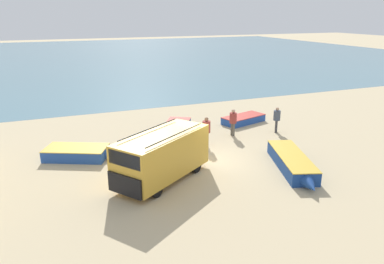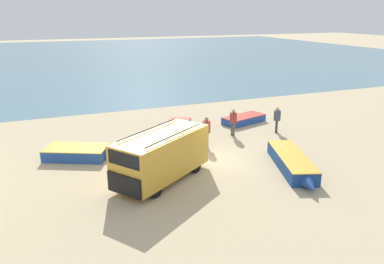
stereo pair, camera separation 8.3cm
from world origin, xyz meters
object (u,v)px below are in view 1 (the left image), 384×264
object	(u,v)px
parked_van	(162,155)
fishing_rowboat_3	(176,128)
fisherman_0	(277,117)
fishing_rowboat_1	(244,119)
fishing_rowboat_2	(78,153)
fisherman_1	(206,129)
fishing_rowboat_0	(293,163)
fisherman_2	(233,120)

from	to	relation	value
parked_van	fishing_rowboat_3	size ratio (longest dim) A/B	1.14
parked_van	fisherman_0	bearing A→B (deg)	169.97
fishing_rowboat_1	fishing_rowboat_2	bearing A→B (deg)	176.31
fisherman_0	fisherman_1	distance (m)	5.29
fishing_rowboat_3	fishing_rowboat_2	bearing A→B (deg)	140.32
fishing_rowboat_2	fisherman_1	distance (m)	7.07
fishing_rowboat_1	fishing_rowboat_3	xyz separation A→B (m)	(-5.25, -0.39, 0.03)
parked_van	fishing_rowboat_0	bearing A→B (deg)	133.64
parked_van	fisherman_2	bearing A→B (deg)	-177.74
fishing_rowboat_0	fisherman_2	bearing A→B (deg)	-158.88
fishing_rowboat_1	fisherman_0	xyz separation A→B (m)	(0.75, -2.73, 0.73)
fisherman_2	fisherman_0	bearing A→B (deg)	161.22
fisherman_2	parked_van	bearing A→B (deg)	26.59
fishing_rowboat_0	fishing_rowboat_3	bearing A→B (deg)	-137.79
fishing_rowboat_1	fisherman_1	distance (m)	5.73
parked_van	fishing_rowboat_0	world-z (taller)	parked_van
fishing_rowboat_2	parked_van	bearing A→B (deg)	-26.34
fishing_rowboat_2	fisherman_2	xyz separation A→B (m)	(9.32, 0.32, 0.71)
fishing_rowboat_0	fisherman_0	world-z (taller)	fisherman_0
fisherman_1	fishing_rowboat_3	bearing A→B (deg)	96.02
fishing_rowboat_3	fisherman_0	bearing A→B (deg)	-80.72
fishing_rowboat_1	fishing_rowboat_2	xyz separation A→B (m)	(-11.48, -2.62, 0.05)
fishing_rowboat_0	fisherman_1	bearing A→B (deg)	-132.22
fishing_rowboat_1	fisherman_2	bearing A→B (deg)	-149.80
fisherman_0	fisherman_2	size ratio (longest dim) A/B	0.98
parked_van	fishing_rowboat_1	size ratio (longest dim) A/B	1.34
parked_van	fishing_rowboat_3	distance (m)	7.12
fishing_rowboat_2	fisherman_1	xyz separation A→B (m)	(6.98, -0.85, 0.73)
fishing_rowboat_3	fisherman_2	world-z (taller)	fisherman_2
fishing_rowboat_1	fisherman_1	size ratio (longest dim) A/B	2.23
parked_van	fishing_rowboat_2	xyz separation A→B (m)	(-3.28, 4.19, -0.91)
fishing_rowboat_0	fisherman_0	xyz separation A→B (m)	(2.70, 5.38, 0.64)
fishing_rowboat_3	fisherman_1	xyz separation A→B (m)	(0.75, -3.08, 0.76)
fishing_rowboat_2	fishing_rowboat_3	xyz separation A→B (m)	(6.23, 2.23, -0.03)
parked_van	fisherman_1	size ratio (longest dim) A/B	2.99
parked_van	fisherman_0	world-z (taller)	parked_van
parked_van	fisherman_2	world-z (taller)	parked_van
fishing_rowboat_3	fisherman_0	world-z (taller)	fisherman_0
fishing_rowboat_1	fisherman_2	distance (m)	3.24
fisherman_2	fishing_rowboat_0	bearing A→B (deg)	81.79
fisherman_0	fisherman_2	xyz separation A→B (m)	(-2.90, 0.44, 0.02)
parked_van	fishing_rowboat_0	distance (m)	6.43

